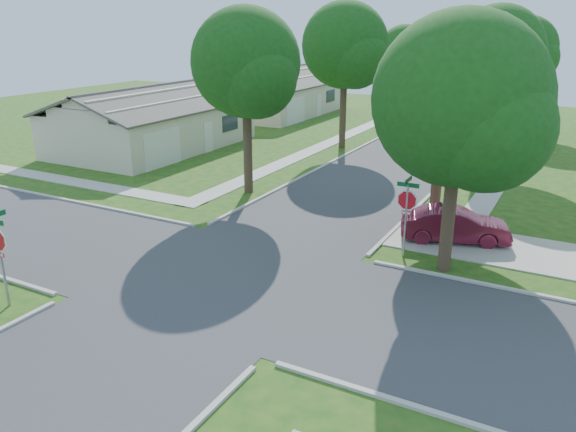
% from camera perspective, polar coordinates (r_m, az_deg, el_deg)
% --- Properties ---
extents(ground, '(100.00, 100.00, 0.00)m').
position_cam_1_polar(ground, '(19.11, -6.41, -6.31)').
color(ground, '#1C4913').
rests_on(ground, ground).
extents(road_ns, '(7.00, 100.00, 0.02)m').
position_cam_1_polar(road_ns, '(19.10, -6.41, -6.30)').
color(road_ns, '#333335').
rests_on(road_ns, ground).
extents(sidewalk_ne, '(1.20, 40.00, 0.04)m').
position_cam_1_polar(sidewalk_ne, '(41.10, 22.40, 6.24)').
color(sidewalk_ne, '#9E9B91').
rests_on(sidewalk_ne, ground).
extents(sidewalk_nw, '(1.20, 40.00, 0.04)m').
position_cam_1_polar(sidewalk_nw, '(43.96, 6.37, 8.32)').
color(sidewalk_nw, '#9E9B91').
rests_on(sidewalk_nw, ground).
extents(driveway, '(8.80, 3.60, 0.05)m').
position_cam_1_polar(driveway, '(22.80, 21.12, -3.15)').
color(driveway, '#9E9B91').
rests_on(driveway, ground).
extents(stop_sign_ne, '(1.05, 0.80, 2.98)m').
position_cam_1_polar(stop_sign_ne, '(20.46, 11.98, 1.25)').
color(stop_sign_ne, gray).
rests_on(stop_sign_ne, ground).
extents(tree_e_near, '(4.97, 4.80, 8.28)m').
position_cam_1_polar(tree_e_near, '(23.82, 15.79, 12.34)').
color(tree_e_near, '#38281C').
rests_on(tree_e_near, ground).
extents(tree_e_mid, '(5.59, 5.40, 9.21)m').
position_cam_1_polar(tree_e_mid, '(35.54, 20.49, 14.88)').
color(tree_e_mid, '#38281C').
rests_on(tree_e_mid, ground).
extents(tree_e_far, '(5.17, 5.00, 8.72)m').
position_cam_1_polar(tree_e_far, '(48.43, 22.88, 15.10)').
color(tree_e_far, '#38281C').
rests_on(tree_e_far, ground).
extents(tree_w_near, '(5.38, 5.20, 8.97)m').
position_cam_1_polar(tree_w_near, '(27.42, -4.20, 14.78)').
color(tree_w_near, '#38281C').
rests_on(tree_w_near, ground).
extents(tree_w_mid, '(5.80, 5.60, 9.56)m').
position_cam_1_polar(tree_w_mid, '(38.06, 5.89, 16.49)').
color(tree_w_mid, '#38281C').
rests_on(tree_w_mid, ground).
extents(tree_w_far, '(4.76, 4.60, 8.04)m').
position_cam_1_polar(tree_w_far, '(50.35, 11.78, 15.70)').
color(tree_w_far, '#38281C').
rests_on(tree_w_far, ground).
extents(tree_ne_corner, '(5.80, 5.60, 8.66)m').
position_cam_1_polar(tree_ne_corner, '(18.83, 17.19, 10.43)').
color(tree_ne_corner, '#38281C').
rests_on(tree_ne_corner, ground).
extents(house_nw_near, '(8.42, 13.60, 4.23)m').
position_cam_1_polar(house_nw_near, '(39.57, -13.46, 8.92)').
color(house_nw_near, '#BFB397').
rests_on(house_nw_near, ground).
extents(house_nw_far, '(8.42, 13.60, 4.23)m').
position_cam_1_polar(house_nw_far, '(53.32, -1.15, 11.95)').
color(house_nw_far, '#BFB397').
rests_on(house_nw_far, ground).
extents(car_driveway, '(4.36, 2.64, 1.36)m').
position_cam_1_polar(car_driveway, '(22.80, 16.60, -0.88)').
color(car_driveway, '#5C1225').
rests_on(car_driveway, ground).
extents(car_curb_east, '(2.30, 4.67, 1.53)m').
position_cam_1_polar(car_curb_east, '(46.43, 17.22, 9.10)').
color(car_curb_east, black).
rests_on(car_curb_east, ground).
extents(car_curb_west, '(2.30, 4.53, 1.26)m').
position_cam_1_polar(car_curb_west, '(53.21, 13.87, 10.43)').
color(car_curb_west, black).
rests_on(car_curb_west, ground).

